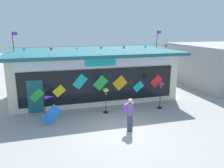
% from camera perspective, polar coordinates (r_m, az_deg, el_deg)
% --- Properties ---
extents(ground_plane, '(80.00, 80.00, 0.00)m').
position_cam_1_polar(ground_plane, '(11.53, 2.11, -11.61)').
color(ground_plane, '#9E9B99').
extents(kite_shop_building, '(11.38, 6.70, 4.76)m').
position_cam_1_polar(kite_shop_building, '(17.01, -5.07, 2.90)').
color(kite_shop_building, beige).
rests_on(kite_shop_building, ground_plane).
extents(wind_spinner_far_left, '(0.71, 0.39, 1.43)m').
position_cam_1_polar(wind_spinner_far_left, '(12.94, -15.68, -4.68)').
color(wind_spinner_far_left, black).
rests_on(wind_spinner_far_left, ground_plane).
extents(wind_spinner_left, '(0.32, 0.32, 1.56)m').
position_cam_1_polar(wind_spinner_left, '(13.43, -1.59, -2.51)').
color(wind_spinner_left, black).
rests_on(wind_spinner_left, ground_plane).
extents(wind_spinner_center_left, '(0.31, 0.31, 1.75)m').
position_cam_1_polar(wind_spinner_center_left, '(14.47, 12.11, -0.90)').
color(wind_spinner_center_left, black).
rests_on(wind_spinner_center_left, ground_plane).
extents(person_near_camera, '(0.47, 0.45, 1.68)m').
position_cam_1_polar(person_near_camera, '(11.18, 4.45, -7.53)').
color(person_near_camera, '#333D56').
rests_on(person_near_camera, ground_plane).
extents(display_kite_on_ground, '(1.09, 0.27, 1.09)m').
position_cam_1_polar(display_kite_on_ground, '(12.40, -14.90, -7.47)').
color(display_kite_on_ground, blue).
rests_on(display_kite_on_ground, ground_plane).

